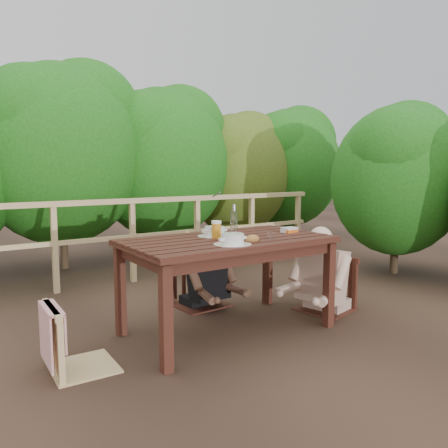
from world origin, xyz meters
TOP-DOWN VIEW (x-y plane):
  - ground at (0.00, 0.00)m, footprint 60.00×60.00m
  - table at (0.00, 0.00)m, footprint 1.67×0.94m
  - chair_left at (-1.22, -0.03)m, footprint 0.45×0.45m
  - chair_far at (0.17, 0.73)m, footprint 0.52×0.52m
  - chair_right at (1.10, -0.07)m, footprint 0.57×0.57m
  - woman at (0.17, 0.75)m, footprint 0.50×0.61m
  - diner_right at (1.13, -0.07)m, footprint 0.78×0.68m
  - railing at (0.00, 2.00)m, footprint 5.60×0.10m
  - hedge_row at (0.40, 3.20)m, footprint 6.60×1.60m
  - soup_near at (-0.14, -0.27)m, footprint 0.29×0.29m
  - soup_far at (-0.03, 0.16)m, footprint 0.29×0.29m
  - bread_roll at (0.06, -0.25)m, footprint 0.12×0.09m
  - beer_glass at (-0.08, 0.05)m, footprint 0.08×0.08m
  - bottle at (0.15, 0.12)m, footprint 0.07×0.07m
  - tumbler at (0.27, -0.23)m, footprint 0.06×0.06m
  - butter_tub at (0.64, -0.04)m, footprint 0.15×0.12m

SIDE VIEW (x-z plane):
  - ground at x=0.00m, z-range 0.00..0.00m
  - table at x=0.00m, z-range 0.00..0.77m
  - chair_left at x=-1.22m, z-range 0.00..0.88m
  - chair_right at x=1.10m, z-range 0.00..0.96m
  - chair_far at x=0.17m, z-range 0.00..0.99m
  - railing at x=0.00m, z-range 0.00..1.01m
  - woman at x=0.17m, z-range 0.00..1.17m
  - diner_right at x=1.13m, z-range 0.00..1.35m
  - butter_tub at x=0.64m, z-range 0.77..0.83m
  - bread_roll at x=0.06m, z-range 0.77..0.84m
  - tumbler at x=0.27m, z-range 0.77..0.85m
  - soup_far at x=-0.03m, z-range 0.77..0.87m
  - soup_near at x=-0.14m, z-range 0.77..0.87m
  - beer_glass at x=-0.08m, z-range 0.77..0.93m
  - bottle at x=0.15m, z-range 0.77..1.05m
  - hedge_row at x=0.40m, z-range 0.00..3.80m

